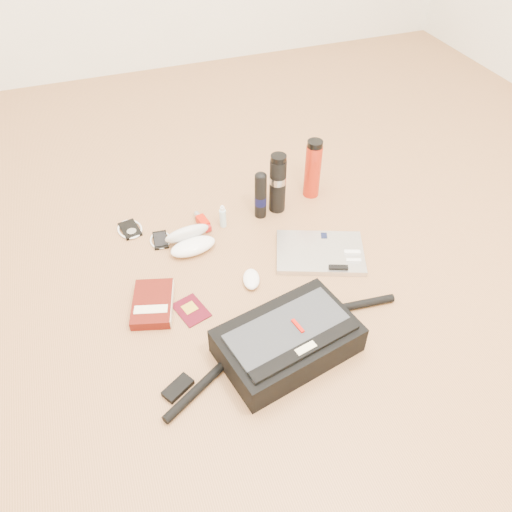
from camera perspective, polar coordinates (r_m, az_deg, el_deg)
name	(u,v)px	position (r m, az deg, el deg)	size (l,w,h in m)	color
ground	(260,292)	(1.77, 0.47, -4.16)	(4.00, 4.00, 0.00)	#A36F43
messenger_bag	(287,341)	(1.57, 3.58, -9.64)	(0.85, 0.34, 0.12)	black
laptop	(320,253)	(1.91, 7.37, 0.39)	(0.39, 0.33, 0.03)	silver
book	(153,304)	(1.74, -11.68, -5.36)	(0.18, 0.23, 0.04)	#4B0D08
passport	(191,310)	(1.72, -7.42, -6.14)	(0.12, 0.15, 0.01)	#450612
mouse	(251,279)	(1.79, -0.54, -2.65)	(0.09, 0.11, 0.03)	white
sunglasses_case	(190,240)	(1.93, -7.55, 1.82)	(0.20, 0.17, 0.10)	white
ipod	(130,229)	(2.07, -14.21, 2.98)	(0.11, 0.12, 0.01)	black
phone	(160,240)	(1.99, -10.87, 1.82)	(0.09, 0.11, 0.01)	black
inhaler	(202,221)	(2.04, -6.14, 3.95)	(0.05, 0.12, 0.03)	#B81404
spray_bottle	(223,217)	(2.01, -3.81, 4.45)	(0.03, 0.03, 0.10)	#BCE7F8
aerosol_can	(261,195)	(2.02, 0.53, 6.97)	(0.07, 0.07, 0.21)	black
thermos_black	(278,183)	(2.04, 2.49, 8.32)	(0.09, 0.09, 0.26)	black
thermos_red	(313,169)	(2.14, 6.51, 9.85)	(0.08, 0.08, 0.26)	#AD230F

